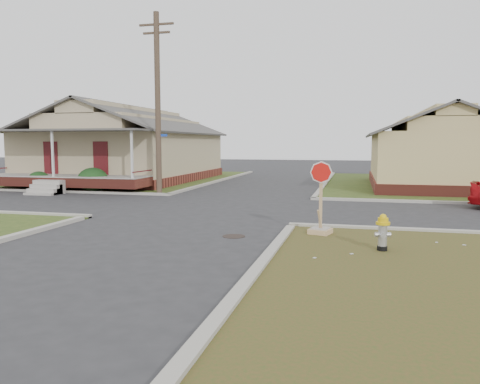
# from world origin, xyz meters

# --- Properties ---
(ground) EXTENTS (120.00, 120.00, 0.00)m
(ground) POSITION_xyz_m (0.00, 0.00, 0.00)
(ground) COLOR #2A2A2D
(ground) RESTS_ON ground
(verge_far_left) EXTENTS (19.00, 19.00, 0.05)m
(verge_far_left) POSITION_xyz_m (-13.00, 18.00, 0.03)
(verge_far_left) COLOR #2F4318
(verge_far_left) RESTS_ON ground
(curbs) EXTENTS (80.00, 40.00, 0.12)m
(curbs) POSITION_xyz_m (0.00, 5.00, 0.00)
(curbs) COLOR #A4A094
(curbs) RESTS_ON ground
(manhole) EXTENTS (0.64, 0.64, 0.01)m
(manhole) POSITION_xyz_m (2.20, -0.50, 0.01)
(manhole) COLOR black
(manhole) RESTS_ON ground
(corner_house) EXTENTS (10.10, 15.50, 5.30)m
(corner_house) POSITION_xyz_m (-10.00, 16.68, 2.28)
(corner_house) COLOR maroon
(corner_house) RESTS_ON ground
(side_house_yellow) EXTENTS (7.60, 11.60, 4.70)m
(side_house_yellow) POSITION_xyz_m (10.00, 16.50, 2.19)
(side_house_yellow) COLOR maroon
(side_house_yellow) RESTS_ON ground
(utility_pole) EXTENTS (1.80, 0.28, 9.00)m
(utility_pole) POSITION_xyz_m (-4.20, 8.90, 4.66)
(utility_pole) COLOR #423426
(utility_pole) RESTS_ON ground
(fire_hydrant) EXTENTS (0.33, 0.33, 0.89)m
(fire_hydrant) POSITION_xyz_m (6.15, -1.50, 0.54)
(fire_hydrant) COLOR black
(fire_hydrant) RESTS_ON ground
(stop_sign) EXTENTS (0.59, 0.57, 2.06)m
(stop_sign) POSITION_xyz_m (4.55, 0.24, 0.49)
(stop_sign) COLOR tan
(stop_sign) RESTS_ON ground
(hedge_left) EXTENTS (1.36, 1.12, 1.04)m
(hedge_left) POSITION_xyz_m (-11.48, 9.20, 0.57)
(hedge_left) COLOR #143917
(hedge_left) RESTS_ON verge_far_left
(hedge_right) EXTENTS (1.57, 1.28, 1.20)m
(hedge_right) POSITION_xyz_m (-8.24, 9.36, 0.65)
(hedge_right) COLOR #143917
(hedge_right) RESTS_ON verge_far_left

